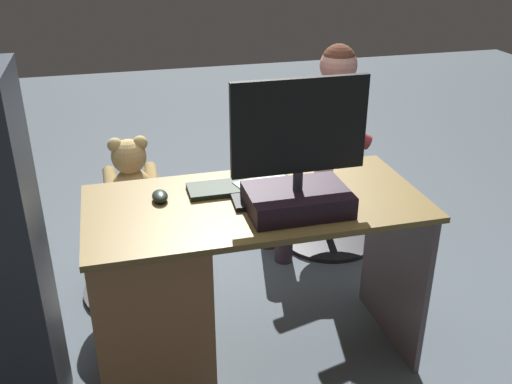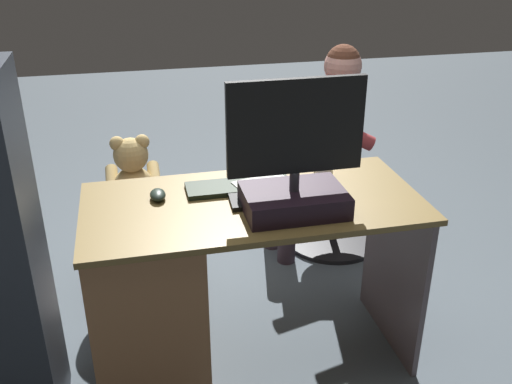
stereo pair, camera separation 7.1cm
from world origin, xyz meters
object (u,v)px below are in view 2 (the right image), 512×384
at_px(desk, 170,289).
at_px(computer_mouse, 158,195).
at_px(person, 326,132).
at_px(office_chair_teddy, 140,245).
at_px(teddy_bear, 133,175).
at_px(visitor_chair, 334,199).
at_px(monitor, 295,174).
at_px(tv_remote, 236,201).
at_px(keyboard, 239,186).
at_px(cup, 324,164).

height_order(desk, computer_mouse, computer_mouse).
distance_m(computer_mouse, person, 1.22).
distance_m(computer_mouse, office_chair_teddy, 0.75).
bearing_deg(teddy_bear, visitor_chair, -168.20).
relative_size(monitor, tv_remote, 3.31).
xyz_separation_m(monitor, office_chair_teddy, (0.57, -0.74, -0.65)).
bearing_deg(monitor, keyboard, -55.31).
height_order(desk, person, person).
bearing_deg(cup, keyboard, 6.46).
relative_size(desk, person, 1.12).
xyz_separation_m(desk, monitor, (-0.47, 0.11, 0.50)).
relative_size(computer_mouse, tv_remote, 0.64).
relative_size(desk, teddy_bear, 3.51).
bearing_deg(office_chair_teddy, computer_mouse, 99.42).
height_order(monitor, tv_remote, monitor).
distance_m(computer_mouse, teddy_bear, 0.57).
height_order(tv_remote, teddy_bear, teddy_bear).
bearing_deg(monitor, teddy_bear, -52.89).
bearing_deg(computer_mouse, keyboard, -175.88).
bearing_deg(keyboard, tv_remote, 73.11).
height_order(keyboard, tv_remote, keyboard).
height_order(cup, office_chair_teddy, cup).
distance_m(visitor_chair, person, 0.43).
bearing_deg(office_chair_teddy, cup, 148.91).
bearing_deg(tv_remote, teddy_bear, -57.10).
xyz_separation_m(office_chair_teddy, visitor_chair, (-1.12, -0.25, 0.01)).
relative_size(desk, cup, 11.88).
bearing_deg(monitor, person, -115.74).
bearing_deg(computer_mouse, monitor, 156.74).
bearing_deg(person, tv_remote, 52.39).
height_order(desk, monitor, monitor).
bearing_deg(visitor_chair, person, 12.42).
distance_m(desk, monitor, 0.69).
bearing_deg(monitor, cup, -127.41).
distance_m(monitor, computer_mouse, 0.54).
height_order(office_chair_teddy, teddy_bear, teddy_bear).
distance_m(desk, office_chair_teddy, 0.65).
height_order(keyboard, office_chair_teddy, keyboard).
bearing_deg(visitor_chair, desk, 40.79).
xyz_separation_m(computer_mouse, cup, (-0.69, -0.06, 0.04)).
height_order(cup, person, person).
distance_m(office_chair_teddy, teddy_bear, 0.38).
xyz_separation_m(keyboard, tv_remote, (0.04, 0.12, -0.00)).
bearing_deg(computer_mouse, office_chair_teddy, -80.58).
relative_size(keyboard, cup, 3.85).
distance_m(desk, computer_mouse, 0.39).
bearing_deg(keyboard, person, -130.29).
distance_m(keyboard, visitor_chair, 1.15).
relative_size(monitor, teddy_bear, 1.34).
bearing_deg(tv_remote, keyboard, -104.04).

